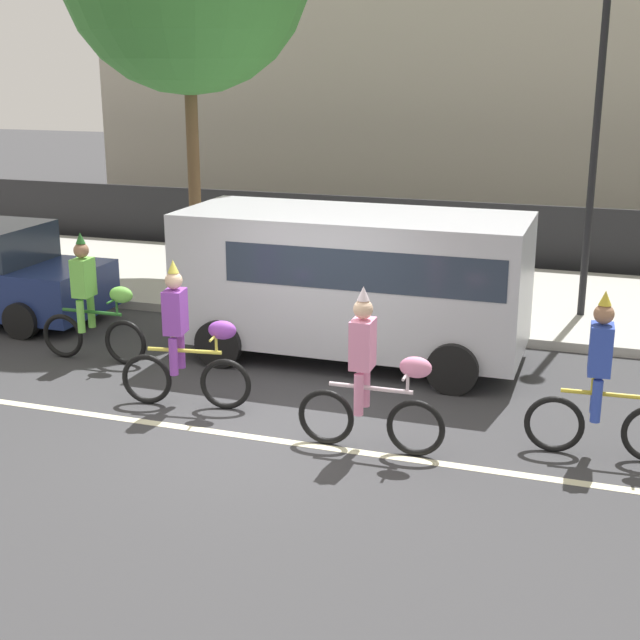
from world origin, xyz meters
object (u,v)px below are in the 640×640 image
object	(u,v)px
parade_cyclist_lime	(92,306)
parked_van_silver	(357,275)
parade_cyclist_pink	(372,381)
parade_cyclist_purple	(185,344)
parade_cyclist_cobalt	(608,387)
street_lamp_post	(600,80)

from	to	relation	value
parade_cyclist_lime	parked_van_silver	xyz separation A→B (m)	(3.62, 1.36, 0.44)
parade_cyclist_pink	parade_cyclist_purple	bearing A→B (deg)	168.30
parade_cyclist_lime	parade_cyclist_cobalt	distance (m)	7.29
parade_cyclist_pink	parade_cyclist_cobalt	world-z (taller)	same
parade_cyclist_lime	parade_cyclist_cobalt	world-z (taller)	same
street_lamp_post	parade_cyclist_pink	bearing A→B (deg)	-108.08
parade_cyclist_lime	parked_van_silver	size ratio (longest dim) A/B	0.38
parked_van_silver	street_lamp_post	size ratio (longest dim) A/B	0.85
parade_cyclist_purple	parked_van_silver	distance (m)	3.00
parade_cyclist_lime	street_lamp_post	distance (m)	8.58
parade_cyclist_pink	parked_van_silver	world-z (taller)	parked_van_silver
parked_van_silver	parade_cyclist_cobalt	bearing A→B (deg)	-34.23
street_lamp_post	parade_cyclist_lime	bearing A→B (deg)	-146.98
parade_cyclist_purple	parade_cyclist_pink	bearing A→B (deg)	-11.70
parade_cyclist_lime	street_lamp_post	bearing A→B (deg)	33.02
parade_cyclist_lime	parade_cyclist_purple	xyz separation A→B (m)	(2.11, -1.19, 0.00)
parade_cyclist_cobalt	street_lamp_post	size ratio (longest dim) A/B	0.33
parade_cyclist_lime	parade_cyclist_purple	size ratio (longest dim) A/B	1.00
parade_cyclist_purple	parade_cyclist_pink	size ratio (longest dim) A/B	1.00
parade_cyclist_purple	street_lamp_post	distance (m)	7.84
parade_cyclist_purple	parade_cyclist_cobalt	size ratio (longest dim) A/B	1.00
parade_cyclist_pink	street_lamp_post	bearing A→B (deg)	71.92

